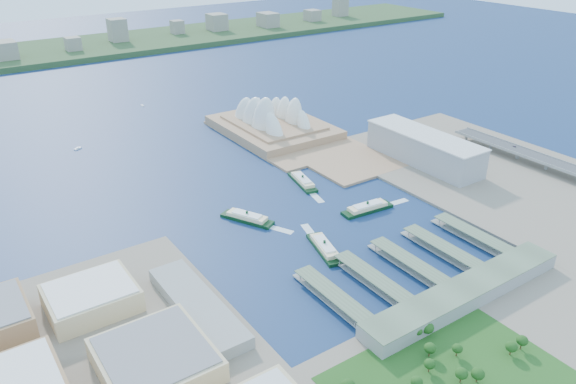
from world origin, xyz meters
TOP-DOWN VIEW (x-y plane):
  - ground at (0.00, 0.00)m, footprint 3000.00×3000.00m
  - south_land at (0.00, -210.00)m, footprint 720.00×180.00m
  - east_land at (240.00, -50.00)m, footprint 240.00×500.00m
  - peninsula at (107.50, 260.00)m, footprint 135.00×220.00m
  - far_shore at (0.00, 980.00)m, footprint 2200.00×260.00m
  - opera_house at (105.00, 280.00)m, footprint 134.00×180.00m
  - toaster_building at (195.00, 80.00)m, footprint 45.00×155.00m
  - west_buildings at (-250.00, -70.00)m, footprint 200.00×280.00m
  - ferry_wharves at (14.00, -75.00)m, footprint 184.00×90.00m
  - terminal_building at (15.00, -135.00)m, footprint 200.00×28.00m
  - park at (-60.00, -190.00)m, footprint 150.00×110.00m
  - far_skyline at (0.00, 960.00)m, footprint 1900.00×140.00m
  - ferry_a at (-58.11, 77.18)m, footprint 38.39×56.42m
  - ferry_b at (38.70, 116.43)m, footprint 25.40×57.34m
  - ferry_c at (-28.71, -11.65)m, footprint 28.39×58.13m
  - ferry_d at (55.51, 24.60)m, footprint 58.62×19.25m
  - boat_b at (-143.87, 370.08)m, footprint 10.40×7.39m
  - boat_c at (169.29, 424.87)m, footprint 9.01×13.92m
  - boat_e at (-3.56, 502.54)m, footprint 4.19×9.94m
  - car_c at (304.00, 29.17)m, footprint 1.87×4.61m

SIDE VIEW (x-z plane):
  - ground at x=0.00m, z-range 0.00..0.00m
  - boat_e at x=-3.56m, z-range 0.00..2.37m
  - boat_b at x=-143.87m, z-range 0.00..2.67m
  - south_land at x=0.00m, z-range 0.00..3.00m
  - east_land at x=240.00m, z-range 0.00..3.00m
  - peninsula at x=107.50m, z-range 0.00..3.00m
  - boat_c at x=169.29m, z-range 0.00..3.03m
  - ferry_wharves at x=14.00m, z-range 0.00..9.30m
  - ferry_b at x=38.70m, z-range 0.00..10.52m
  - ferry_a at x=-58.11m, z-range 0.00..10.61m
  - ferry_c at x=-28.71m, z-range 0.00..10.65m
  - ferry_d at x=55.51m, z-range 0.00..10.90m
  - far_shore at x=0.00m, z-range 0.00..12.00m
  - terminal_building at x=15.00m, z-range 3.00..15.00m
  - park at x=-60.00m, z-range 3.00..19.00m
  - car_c at x=304.00m, z-range 14.85..16.19m
  - west_buildings at x=-250.00m, z-range 3.00..30.00m
  - toaster_building at x=195.00m, z-range 3.00..38.00m
  - opera_house at x=105.00m, z-range 3.00..61.00m
  - far_skyline at x=0.00m, z-range 12.00..67.00m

